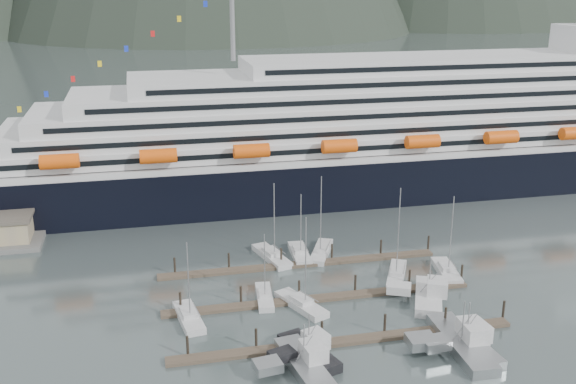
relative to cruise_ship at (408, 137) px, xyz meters
name	(u,v)px	position (x,y,z in m)	size (l,w,h in m)	color
ground	(357,305)	(-30.03, -54.94, -12.04)	(1600.00, 1600.00, 0.00)	#4D5A5B
cruise_ship	(408,137)	(0.00, 0.00, 0.00)	(210.00, 30.40, 50.30)	black
dock_near	(346,340)	(-34.95, -64.89, -11.73)	(48.18, 2.28, 3.20)	#4E4032
dock_mid	(320,298)	(-34.95, -51.89, -11.73)	(48.18, 2.28, 3.20)	#4E4032
dock_far	(300,264)	(-34.95, -38.89, -11.73)	(48.18, 2.28, 3.20)	#4E4032
sailboat_a	(189,318)	(-55.10, -54.13, -11.61)	(4.14, 9.95, 12.92)	silver
sailboat_b	(265,297)	(-43.26, -50.02, -11.65)	(3.29, 9.13, 11.41)	silver
sailboat_c	(301,305)	(-38.40, -53.74, -11.60)	(6.54, 10.43, 15.11)	silver
sailboat_d	(397,275)	(-20.59, -46.90, -11.61)	(6.99, 10.77, 16.14)	silver
sailboat_e	(272,256)	(-39.09, -34.95, -11.60)	(5.47, 11.28, 14.63)	silver
sailboat_f	(300,254)	(-34.06, -34.95, -11.62)	(3.38, 9.76, 12.32)	silver
sailboat_g	(321,252)	(-30.12, -34.95, -11.61)	(6.90, 10.86, 15.26)	silver
sailboat_h	(446,271)	(-12.03, -47.52, -11.60)	(4.40, 10.12, 14.41)	silver
trawler_a	(303,363)	(-42.19, -69.96, -11.15)	(9.46, 13.01, 6.94)	#95989A
trawler_b	(308,351)	(-40.86, -67.40, -11.16)	(8.99, 11.06, 6.82)	black
trawler_c	(460,342)	(-20.65, -69.73, -11.09)	(10.60, 15.06, 7.66)	#95989A
trawler_d	(466,342)	(-19.98, -69.96, -11.10)	(9.53, 12.85, 7.49)	#95989A
trawler_e	(428,295)	(-19.18, -55.98, -11.08)	(10.48, 12.38, 7.71)	silver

